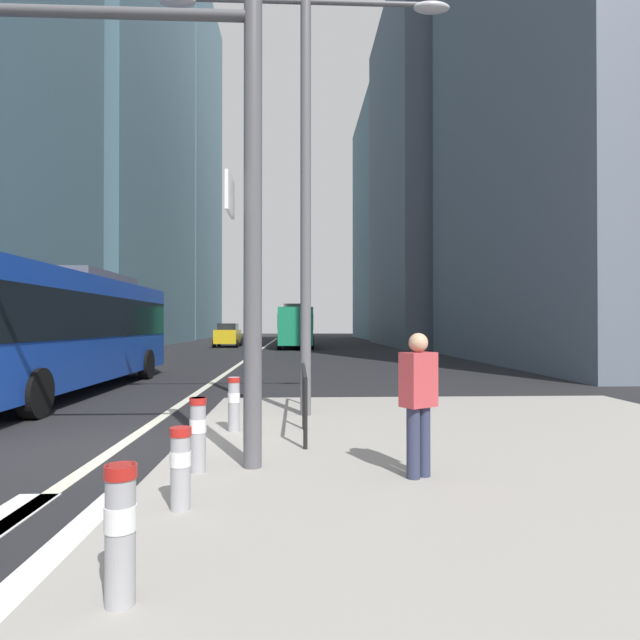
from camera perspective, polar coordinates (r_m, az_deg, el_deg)
name	(u,v)px	position (r m, az deg, el deg)	size (l,w,h in m)	color
ground_plane	(247,359)	(28.43, -7.94, -4.22)	(160.00, 160.00, 0.00)	black
median_island	(498,451)	(7.97, 18.76, -13.33)	(9.00, 10.00, 0.15)	gray
lane_centre_line	(260,350)	(38.38, -6.52, -3.25)	(0.20, 80.00, 0.01)	beige
office_tower_left_mid	(90,67)	(56.52, -23.69, 23.89)	(13.84, 25.74, 50.29)	slate
office_tower_left_far	(166,167)	(80.63, -16.42, 15.65)	(12.86, 21.94, 48.49)	slate
office_tower_right_mid	(456,176)	(50.51, 14.55, 14.87)	(13.14, 18.59, 30.44)	slate
office_tower_right_far	(404,225)	(72.16, 9.13, 10.15)	(11.73, 20.08, 30.34)	slate
city_bus_blue_oncoming	(61,325)	(15.65, -26.32, -0.49)	(2.72, 11.75, 3.40)	#14389E
city_bus_red_receding	(296,325)	(42.20, -2.66, -0.51)	(2.70, 10.67, 3.40)	#198456
car_oncoming_mid	(228,335)	(44.06, -9.97, -1.60)	(2.09, 4.49, 1.94)	gold
car_receding_near	(300,333)	(53.33, -2.22, -1.42)	(2.10, 4.47, 1.94)	#B2A899
traffic_signal_gantry	(75,132)	(7.17, -25.01, 17.99)	(6.24, 0.65, 6.00)	#515156
street_lamp_post	(306,142)	(10.44, -1.56, 18.71)	(5.50, 0.32, 8.00)	#56565B
bollard_front	(120,527)	(3.63, -20.84, -20.23)	(0.20, 0.20, 0.85)	#99999E
bollard_left	(181,463)	(5.16, -14.90, -14.81)	(0.20, 0.20, 0.75)	#99999E
bollard_right	(198,431)	(6.34, -13.11, -11.60)	(0.20, 0.20, 0.86)	#99999E
bollard_back	(234,401)	(8.57, -9.33, -8.68)	(0.20, 0.20, 0.86)	#99999E
pedestrian_railing	(304,380)	(9.26, -1.80, -6.56)	(0.06, 4.12, 0.98)	black
pedestrian_waiting	(418,398)	(6.01, 10.63, -8.29)	(0.45, 0.40, 1.61)	#2D334C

